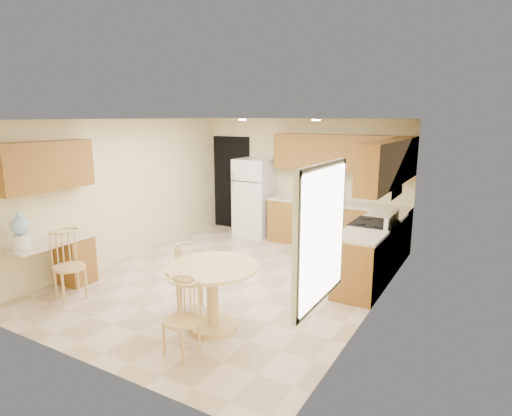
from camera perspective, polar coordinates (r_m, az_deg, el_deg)
The scene contains 30 objects.
floor at distance 6.94m, azimuth -3.44°, elevation -9.40°, with size 5.50×5.50×0.00m, color beige.
ceiling at distance 6.45m, azimuth -3.73°, elevation 11.71°, with size 4.50×5.50×0.02m, color white.
wall_back at distance 8.97m, azimuth 6.18°, elevation 3.78°, with size 4.50×0.02×2.50m, color beige.
wall_front at distance 4.62m, azimuth -22.82°, elevation -5.16°, with size 4.50×0.02×2.50m, color beige.
wall_left at distance 8.03m, azimuth -17.10°, elevation 2.33°, with size 0.02×5.50×2.50m, color beige.
wall_right at distance 5.69m, azimuth 15.70°, elevation -1.51°, with size 0.02×5.50×2.50m, color beige.
doorway at distance 9.82m, azimuth -3.27°, elevation 3.38°, with size 0.90×0.02×2.10m, color black.
base_cab_back at distance 8.54m, azimuth 10.61°, elevation -2.36°, with size 2.75×0.60×0.87m, color #986526.
counter_back at distance 8.44m, azimuth 10.73°, elevation 0.63°, with size 2.75×0.63×0.04m, color beige.
base_cab_right_a at distance 7.71m, azimuth 16.68°, elevation -4.28°, with size 0.60×0.59×0.87m, color #986526.
counter_right_a at distance 7.59m, azimuth 16.89°, elevation -0.98°, with size 0.63×0.59×0.04m, color beige.
base_cab_right_b at distance 6.36m, azimuth 13.56°, elevation -7.60°, with size 0.60×0.80×0.87m, color #986526.
counter_right_b at distance 6.22m, azimuth 13.76°, elevation -3.65°, with size 0.63×0.80×0.04m, color beige.
upper_cab_back at distance 8.43m, azimuth 11.30°, elevation 7.19°, with size 2.75×0.33×0.70m, color #986526.
upper_cab_right at distance 6.79m, azimuth 17.23°, elevation 5.72°, with size 0.33×2.42×0.70m, color #986526.
upper_cab_left at distance 6.84m, azimuth -26.28°, elevation 5.05°, with size 0.33×1.40×0.70m, color #986526.
sink at distance 8.45m, azimuth 10.58°, elevation 0.79°, with size 0.78×0.44×0.01m, color silver.
range_hood at distance 6.83m, azimuth 16.25°, elevation 2.17°, with size 0.50×0.76×0.14m, color silver.
desk_pedestal at distance 7.23m, azimuth -22.95°, elevation -6.44°, with size 0.48×0.42×0.72m, color #986526.
desk_top at distance 6.92m, azimuth -25.71°, elevation -4.15°, with size 0.50×1.20×0.04m, color beige.
window at distance 3.92m, azimuth 8.74°, elevation -3.54°, with size 0.06×1.12×1.30m.
can_light_a at distance 7.73m, azimuth -1.85°, elevation 11.70°, with size 0.14×0.14×0.02m, color white.
can_light_b at distance 7.10m, azimuth 8.01°, elevation 11.54°, with size 0.14×0.14×0.02m, color white.
refrigerator at distance 9.16m, azimuth -0.21°, elevation 1.38°, with size 0.74×0.72×1.67m.
stove at distance 7.07m, azimuth 15.20°, elevation -5.37°, with size 0.65×0.76×1.09m.
dining_table at distance 5.25m, azimuth -5.84°, elevation -10.53°, with size 1.10×1.10×0.81m.
chair_table_a at distance 5.68m, azimuth -9.43°, elevation -8.66°, with size 0.40×0.50×0.90m.
chair_table_b at distance 4.71m, azimuth -10.68°, elevation -13.71°, with size 0.37×0.37×0.84m.
chair_desk at distance 6.52m, azimuth -24.42°, elevation -6.35°, with size 0.44×0.56×0.99m.
water_crock at distance 6.64m, azimuth -28.89°, elevation -2.82°, with size 0.25×0.25×0.52m.
Camera 1 is at (3.58, -5.37, 2.55)m, focal length 30.00 mm.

